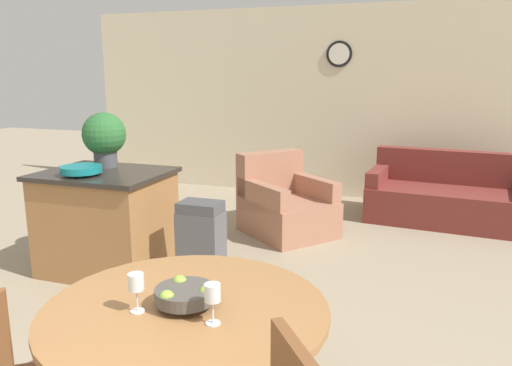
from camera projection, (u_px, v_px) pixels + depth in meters
The scene contains 11 objects.
wall_back at pixel (346, 103), 7.09m from camera, with size 8.00×0.09×2.70m.
dining_table at pixel (187, 339), 2.31m from camera, with size 1.31×1.31×0.74m.
fruit_bowl at pixel (185, 294), 2.26m from camera, with size 0.28×0.28×0.11m.
wine_glass_left at pixel (136, 284), 2.19m from camera, with size 0.07×0.07×0.18m.
wine_glass_right at pixel (212, 295), 2.09m from camera, with size 0.07×0.07×0.18m.
kitchen_island at pixel (107, 221), 4.51m from camera, with size 1.10×0.88×0.92m.
teal_bowl at pixel (81, 169), 4.24m from camera, with size 0.35×0.35×0.08m.
potted_plant at pixel (104, 137), 4.57m from camera, with size 0.40×0.40×0.50m.
trash_bin at pixel (201, 245), 4.16m from camera, with size 0.36×0.26×0.75m.
couch at pixel (450, 199), 6.03m from camera, with size 1.97×1.08×0.84m.
armchair at pixel (285, 207), 5.61m from camera, with size 1.23×1.21×0.89m.
Camera 1 is at (1.13, -0.97, 1.78)m, focal length 35.00 mm.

